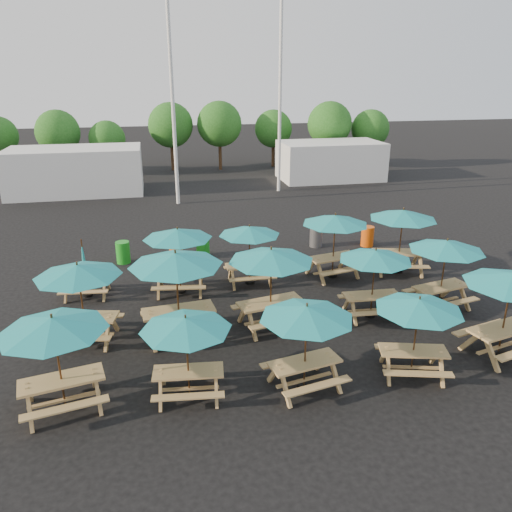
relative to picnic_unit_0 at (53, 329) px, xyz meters
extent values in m
plane|color=black|center=(5.63, 4.43, -2.02)|extent=(120.00, 120.00, 0.00)
cube|color=#A37748|center=(0.00, 0.00, -1.28)|extent=(1.91, 1.06, 0.06)
cube|color=#A37748|center=(0.14, -0.65, -1.57)|extent=(1.82, 0.62, 0.04)
cube|color=#A37748|center=(-0.14, 0.65, -1.57)|extent=(1.82, 0.62, 0.04)
cylinder|color=black|center=(0.00, 0.00, -1.97)|extent=(0.36, 0.36, 0.10)
cylinder|color=brown|center=(0.00, 0.00, -0.87)|extent=(0.04, 0.04, 2.30)
cone|color=teal|center=(0.00, 0.00, 0.11)|extent=(2.75, 2.75, 0.32)
cube|color=#A37748|center=(0.15, 3.05, -1.27)|extent=(1.93, 1.08, 0.06)
cube|color=#A37748|center=(0.00, 2.40, -1.56)|extent=(1.83, 0.63, 0.04)
cube|color=#A37748|center=(0.29, 3.70, -1.56)|extent=(1.83, 0.63, 0.04)
cylinder|color=black|center=(0.15, 3.05, -1.97)|extent=(0.36, 0.36, 0.10)
cylinder|color=brown|center=(0.15, 3.05, -0.86)|extent=(0.04, 0.04, 2.32)
cone|color=teal|center=(0.15, 3.05, 0.12)|extent=(2.79, 2.79, 0.32)
cube|color=#A37748|center=(-0.14, 6.18, -1.36)|extent=(1.65, 0.79, 0.05)
cube|color=#A37748|center=(-0.20, 5.60, -1.62)|extent=(1.61, 0.39, 0.04)
cube|color=#A37748|center=(-0.08, 6.76, -1.62)|extent=(1.61, 0.39, 0.04)
cylinder|color=black|center=(-0.14, 6.18, -1.97)|extent=(0.32, 0.32, 0.09)
cylinder|color=brown|center=(-0.14, 6.18, -1.00)|extent=(0.04, 0.04, 2.03)
cone|color=teal|center=(-0.14, 6.18, -0.65)|extent=(0.19, 0.19, 1.33)
cube|color=#A37748|center=(2.78, -0.12, -1.35)|extent=(1.67, 0.80, 0.05)
cube|color=#A37748|center=(2.71, -0.70, -1.61)|extent=(1.63, 0.40, 0.04)
cube|color=#A37748|center=(2.84, 0.47, -1.61)|extent=(1.63, 0.40, 0.04)
cylinder|color=black|center=(2.78, -0.12, -1.97)|extent=(0.32, 0.32, 0.09)
cylinder|color=brown|center=(2.78, -0.12, -0.99)|extent=(0.04, 0.04, 2.06)
cone|color=teal|center=(2.78, -0.12, -0.12)|extent=(2.29, 2.29, 0.29)
cube|color=#A37748|center=(2.74, 2.76, -1.19)|extent=(2.08, 0.99, 0.07)
cube|color=#A37748|center=(2.82, 2.03, -1.51)|extent=(2.03, 0.49, 0.04)
cube|color=#A37748|center=(2.66, 3.50, -1.51)|extent=(2.03, 0.49, 0.04)
cylinder|color=black|center=(2.74, 2.76, -1.96)|extent=(0.40, 0.40, 0.11)
cylinder|color=brown|center=(2.74, 2.76, -0.73)|extent=(0.05, 0.05, 2.57)
cone|color=teal|center=(2.74, 2.76, 0.35)|extent=(2.84, 2.84, 0.36)
cube|color=#A37748|center=(2.96, 5.85, -1.28)|extent=(1.87, 0.94, 0.06)
cube|color=#A37748|center=(2.87, 5.20, -1.57)|extent=(1.81, 0.49, 0.04)
cube|color=#A37748|center=(3.05, 6.50, -1.57)|extent=(1.81, 0.49, 0.04)
cylinder|color=black|center=(2.96, 5.85, -1.97)|extent=(0.36, 0.36, 0.10)
cylinder|color=brown|center=(2.96, 5.85, -0.87)|extent=(0.04, 0.04, 2.29)
cone|color=teal|center=(2.96, 5.85, 0.09)|extent=(2.60, 2.60, 0.32)
cube|color=#A37748|center=(5.50, -0.34, -1.32)|extent=(1.81, 1.00, 0.06)
cube|color=#A37748|center=(5.63, -0.96, -1.59)|extent=(1.72, 0.58, 0.04)
cube|color=#A37748|center=(5.37, 0.27, -1.59)|extent=(1.72, 0.58, 0.04)
cylinder|color=black|center=(5.50, -0.34, -1.97)|extent=(0.34, 0.34, 0.09)
cylinder|color=brown|center=(5.50, -0.34, -0.93)|extent=(0.04, 0.04, 2.18)
cone|color=teal|center=(5.50, -0.34, -0.01)|extent=(2.60, 2.60, 0.30)
cube|color=#A37748|center=(5.42, 2.81, -1.23)|extent=(2.03, 1.11, 0.06)
cube|color=#A37748|center=(5.56, 2.12, -1.54)|extent=(1.93, 0.64, 0.04)
cube|color=#A37748|center=(5.28, 3.50, -1.54)|extent=(1.93, 0.64, 0.04)
cylinder|color=black|center=(5.42, 2.81, -1.96)|extent=(0.38, 0.38, 0.11)
cylinder|color=brown|center=(5.42, 2.81, -0.79)|extent=(0.05, 0.05, 2.45)
cone|color=teal|center=(5.42, 2.81, 0.24)|extent=(2.91, 2.91, 0.34)
cube|color=#A37748|center=(5.44, 6.15, -1.33)|extent=(1.67, 0.65, 0.06)
cube|color=#A37748|center=(5.44, 5.54, -1.60)|extent=(1.67, 0.23, 0.04)
cube|color=#A37748|center=(5.44, 6.77, -1.60)|extent=(1.67, 0.23, 0.04)
cylinder|color=black|center=(5.44, 6.15, -1.97)|extent=(0.33, 0.33, 0.09)
cylinder|color=brown|center=(5.44, 6.15, -0.95)|extent=(0.04, 0.04, 2.14)
cone|color=teal|center=(5.44, 6.15, -0.05)|extent=(2.16, 2.16, 0.30)
cube|color=#A37748|center=(8.29, -0.36, -1.34)|extent=(1.75, 1.04, 0.05)
cube|color=#A37748|center=(8.14, -0.94, -1.61)|extent=(1.64, 0.65, 0.04)
cube|color=#A37748|center=(8.45, 0.23, -1.61)|extent=(1.64, 0.65, 0.04)
cylinder|color=black|center=(8.29, -0.36, -1.97)|extent=(0.33, 0.33, 0.09)
cylinder|color=brown|center=(8.29, -0.36, -0.97)|extent=(0.04, 0.04, 2.10)
cone|color=teal|center=(8.29, -0.36, -0.08)|extent=(2.59, 2.59, 0.29)
cube|color=#A37748|center=(8.62, 2.84, -1.31)|extent=(1.75, 0.76, 0.06)
cube|color=#A37748|center=(8.59, 2.21, -1.59)|extent=(1.72, 0.33, 0.04)
cube|color=#A37748|center=(8.66, 3.47, -1.59)|extent=(1.72, 0.33, 0.04)
cylinder|color=black|center=(8.62, 2.84, -1.97)|extent=(0.34, 0.34, 0.10)
cylinder|color=brown|center=(8.62, 2.84, -0.92)|extent=(0.04, 0.04, 2.19)
cone|color=teal|center=(8.62, 2.84, 0.00)|extent=(2.32, 2.32, 0.30)
cube|color=#A37748|center=(8.57, 6.14, -1.25)|extent=(1.98, 1.11, 0.06)
cube|color=#A37748|center=(8.72, 5.47, -1.55)|extent=(1.87, 0.66, 0.04)
cube|color=#A37748|center=(8.42, 6.81, -1.55)|extent=(1.87, 0.66, 0.04)
cylinder|color=black|center=(8.57, 6.14, -1.97)|extent=(0.37, 0.37, 0.10)
cylinder|color=brown|center=(8.57, 6.14, -0.83)|extent=(0.05, 0.05, 2.38)
cone|color=teal|center=(8.57, 6.14, 0.18)|extent=(2.86, 2.86, 0.33)
cube|color=#A37748|center=(11.06, 0.03, -1.25)|extent=(1.98, 1.14, 0.06)
cube|color=#A37748|center=(10.90, 0.70, -1.55)|extent=(1.87, 0.69, 0.04)
cylinder|color=black|center=(11.06, 0.03, -1.97)|extent=(0.37, 0.37, 0.10)
cylinder|color=brown|center=(11.06, 0.03, -0.83)|extent=(0.05, 0.05, 2.38)
cone|color=teal|center=(11.06, 0.03, 0.18)|extent=(2.90, 2.90, 0.33)
cube|color=#A37748|center=(11.02, 2.94, -1.28)|extent=(1.90, 1.05, 0.06)
cube|color=#A37748|center=(11.16, 2.30, -1.57)|extent=(1.81, 0.61, 0.04)
cube|color=#A37748|center=(10.88, 3.59, -1.57)|extent=(1.81, 0.61, 0.04)
cylinder|color=black|center=(11.02, 2.94, -1.97)|extent=(0.36, 0.36, 0.10)
cylinder|color=brown|center=(11.02, 2.94, -0.87)|extent=(0.04, 0.04, 2.30)
cone|color=teal|center=(11.02, 2.94, 0.10)|extent=(2.74, 2.74, 0.32)
cube|color=#A37748|center=(11.15, 6.07, -1.23)|extent=(2.04, 1.16, 0.06)
cube|color=#A37748|center=(10.99, 5.38, -1.54)|extent=(1.93, 0.69, 0.04)
cube|color=#A37748|center=(11.31, 6.75, -1.54)|extent=(1.93, 0.69, 0.04)
cylinder|color=black|center=(11.15, 6.07, -1.96)|extent=(0.38, 0.38, 0.11)
cylinder|color=brown|center=(11.15, 6.07, -0.79)|extent=(0.05, 0.05, 2.45)
cone|color=teal|center=(11.15, 6.07, 0.24)|extent=(2.96, 2.96, 0.34)
cylinder|color=#1A941F|center=(0.93, 9.19, -1.58)|extent=(0.54, 0.54, 0.87)
cylinder|color=#D34D0C|center=(3.00, 9.13, -1.58)|extent=(0.54, 0.54, 0.87)
cylinder|color=#1A941F|center=(4.10, 9.32, -1.58)|extent=(0.54, 0.54, 0.87)
cylinder|color=gray|center=(9.03, 9.52, -1.58)|extent=(0.54, 0.54, 0.87)
cylinder|color=#D34D0C|center=(11.25, 9.14, -1.58)|extent=(0.54, 0.54, 0.87)
cylinder|color=silver|center=(3.63, 18.43, 3.98)|extent=(0.20, 0.20, 12.00)
cylinder|color=silver|center=(10.13, 20.43, 3.98)|extent=(0.20, 0.20, 12.00)
cube|color=silver|center=(-2.37, 22.43, -0.62)|extent=(8.00, 4.00, 2.80)
cube|color=silver|center=(14.63, 23.43, -0.72)|extent=(7.00, 4.00, 2.60)
cylinder|color=#382314|center=(-8.44, 29.68, -1.06)|extent=(0.24, 0.24, 1.92)
cylinder|color=#382314|center=(-4.11, 28.34, -0.95)|extent=(0.24, 0.24, 2.14)
sphere|color=#1E5919|center=(-4.11, 28.34, 1.14)|extent=(3.11, 3.11, 3.11)
cylinder|color=#382314|center=(-0.76, 28.09, -1.13)|extent=(0.24, 0.24, 1.78)
sphere|color=#1E5919|center=(-0.76, 28.09, 0.62)|extent=(2.59, 2.59, 2.59)
cylinder|color=#382314|center=(3.88, 29.15, -0.86)|extent=(0.24, 0.24, 2.31)
sphere|color=#1E5919|center=(3.88, 29.15, 1.40)|extent=(3.36, 3.36, 3.36)
cylinder|color=#382314|center=(7.53, 28.69, -0.84)|extent=(0.24, 0.24, 2.35)
sphere|color=#1E5919|center=(7.53, 28.69, 1.45)|extent=(3.41, 3.41, 3.41)
cylinder|color=#382314|center=(11.86, 29.11, -1.01)|extent=(0.24, 0.24, 2.02)
sphere|color=#1E5919|center=(11.86, 29.11, 0.96)|extent=(2.94, 2.94, 2.94)
cylinder|color=#382314|center=(15.87, 27.33, -0.86)|extent=(0.24, 0.24, 2.32)
sphere|color=#1E5919|center=(15.87, 27.33, 1.42)|extent=(3.38, 3.38, 3.38)
cylinder|color=#382314|center=(19.26, 27.36, -1.00)|extent=(0.24, 0.24, 2.03)
sphere|color=#1E5919|center=(19.26, 27.36, 0.98)|extent=(2.95, 2.95, 2.95)
camera|label=1|loc=(2.30, -10.06, 5.10)|focal=35.00mm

